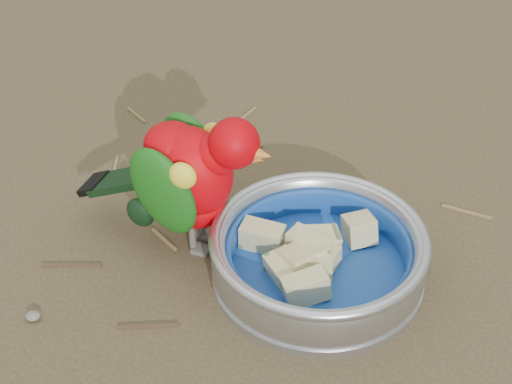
# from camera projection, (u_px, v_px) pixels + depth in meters

# --- Properties ---
(ground) EXTENTS (60.00, 60.00, 0.00)m
(ground) POSITION_uv_depth(u_px,v_px,m) (287.00, 339.00, 0.78)
(ground) COLOR #4C3D29
(food_bowl) EXTENTS (0.23, 0.23, 0.02)m
(food_bowl) POSITION_uv_depth(u_px,v_px,m) (317.00, 273.00, 0.85)
(food_bowl) COLOR #B2B2BA
(food_bowl) RESTS_ON ground
(bowl_wall) EXTENTS (0.23, 0.23, 0.04)m
(bowl_wall) POSITION_uv_depth(u_px,v_px,m) (319.00, 252.00, 0.83)
(bowl_wall) COLOR #B2B2BA
(bowl_wall) RESTS_ON food_bowl
(fruit_wedges) EXTENTS (0.14, 0.14, 0.03)m
(fruit_wedges) POSITION_uv_depth(u_px,v_px,m) (318.00, 257.00, 0.83)
(fruit_wedges) COLOR #D6C589
(fruit_wedges) RESTS_ON food_bowl
(lory_parrot) EXTENTS (0.23, 0.15, 0.17)m
(lory_parrot) POSITION_uv_depth(u_px,v_px,m) (191.00, 183.00, 0.85)
(lory_parrot) COLOR #C10008
(lory_parrot) RESTS_ON ground
(ground_debris) EXTENTS (0.90, 0.80, 0.01)m
(ground_debris) POSITION_uv_depth(u_px,v_px,m) (266.00, 309.00, 0.81)
(ground_debris) COLOR olive
(ground_debris) RESTS_ON ground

